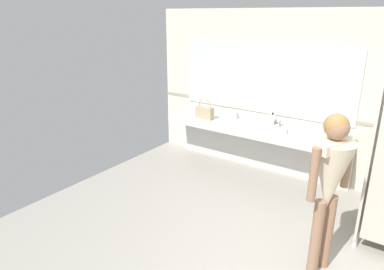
# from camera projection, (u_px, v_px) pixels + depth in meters

# --- Properties ---
(wall_back) EXTENTS (7.68, 0.12, 2.64)m
(wall_back) POSITION_uv_depth(u_px,v_px,m) (384.00, 107.00, 4.88)
(wall_back) COLOR beige
(wall_back) RESTS_ON ground_plane
(wall_back_tile_band) EXTENTS (7.68, 0.01, 0.06)m
(wall_back_tile_band) POSITION_uv_depth(u_px,v_px,m) (380.00, 126.00, 4.92)
(wall_back_tile_band) COLOR #9E937F
(wall_back_tile_band) RESTS_ON wall_back
(vanity_counter) EXTENTS (3.09, 0.59, 0.94)m
(vanity_counter) POSITION_uv_depth(u_px,v_px,m) (254.00, 136.00, 5.88)
(vanity_counter) COLOR silver
(vanity_counter) RESTS_ON ground_plane
(mirror_panel) EXTENTS (2.99, 0.02, 1.12)m
(mirror_panel) POSITION_uv_depth(u_px,v_px,m) (263.00, 79.00, 5.74)
(mirror_panel) COLOR silver
(mirror_panel) RESTS_ON wall_back
(person_standing) EXTENTS (0.52, 0.56, 1.70)m
(person_standing) POSITION_uv_depth(u_px,v_px,m) (330.00, 176.00, 3.35)
(person_standing) COLOR #8C664C
(person_standing) RESTS_ON ground_plane
(handbag) EXTENTS (0.31, 0.12, 0.37)m
(handbag) POSITION_uv_depth(u_px,v_px,m) (205.00, 112.00, 6.05)
(handbag) COLOR tan
(handbag) RESTS_ON vanity_counter
(soap_dispenser) EXTENTS (0.07, 0.07, 0.21)m
(soap_dispenser) POSITION_uv_depth(u_px,v_px,m) (272.00, 120.00, 5.70)
(soap_dispenser) COLOR white
(soap_dispenser) RESTS_ON vanity_counter
(paper_cup) EXTENTS (0.07, 0.07, 0.08)m
(paper_cup) POSITION_uv_depth(u_px,v_px,m) (285.00, 131.00, 5.31)
(paper_cup) COLOR beige
(paper_cup) RESTS_ON vanity_counter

